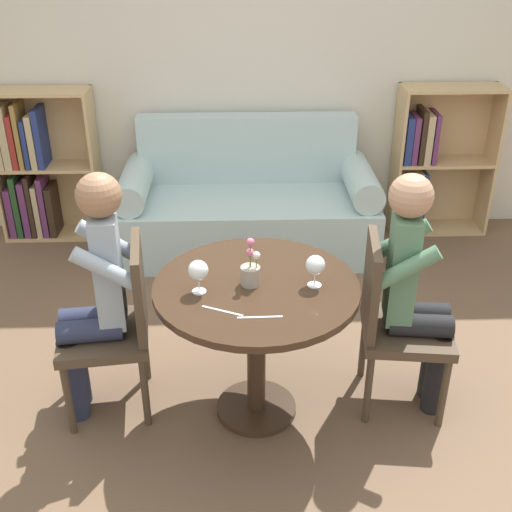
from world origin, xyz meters
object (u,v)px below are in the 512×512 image
(bookshelf_left, at_px, (37,169))
(couch, at_px, (248,208))
(chair_left, at_px, (118,322))
(wine_glass_right, at_px, (315,266))
(chair_right, at_px, (393,318))
(wine_glass_left, at_px, (198,271))
(person_right, at_px, (416,291))
(flower_vase, at_px, (251,271))
(bookshelf_right, at_px, (429,164))
(person_left, at_px, (94,294))

(bookshelf_left, bearing_deg, couch, -9.37)
(chair_left, bearing_deg, couch, 152.16)
(wine_glass_right, bearing_deg, couch, 98.17)
(chair_right, distance_m, wine_glass_left, 0.99)
(couch, xyz_separation_m, person_right, (0.75, -1.75, 0.34))
(wine_glass_right, bearing_deg, wine_glass_left, -175.92)
(chair_left, height_order, flower_vase, flower_vase)
(bookshelf_right, relative_size, flower_vase, 4.85)
(wine_glass_left, bearing_deg, person_left, 166.68)
(bookshelf_left, height_order, wine_glass_right, bookshelf_left)
(bookshelf_right, bearing_deg, person_right, -107.35)
(couch, relative_size, bookshelf_right, 1.62)
(bookshelf_right, xyz_separation_m, person_left, (-2.13, -2.01, 0.13))
(bookshelf_right, height_order, chair_right, bookshelf_right)
(bookshelf_left, bearing_deg, wine_glass_right, -48.68)
(bookshelf_left, xyz_separation_m, chair_left, (0.91, -1.98, -0.04))
(bookshelf_left, bearing_deg, flower_vase, -53.18)
(person_right, bearing_deg, person_left, 96.13)
(couch, distance_m, wine_glass_left, 1.95)
(chair_left, relative_size, flower_vase, 3.89)
(person_right, xyz_separation_m, flower_vase, (-0.77, -0.05, 0.15))
(couch, height_order, chair_right, couch)
(chair_right, bearing_deg, chair_left, 96.05)
(chair_right, bearing_deg, wine_glass_right, 108.71)
(couch, height_order, bookshelf_left, bookshelf_left)
(couch, distance_m, bookshelf_right, 1.42)
(bookshelf_left, xyz_separation_m, wine_glass_left, (1.31, -2.12, 0.31))
(bookshelf_left, xyz_separation_m, person_right, (2.32, -2.01, 0.12))
(person_left, height_order, person_right, person_left)
(wine_glass_left, bearing_deg, wine_glass_right, 4.08)
(couch, height_order, chair_left, couch)
(wine_glass_left, distance_m, wine_glass_right, 0.52)
(couch, bearing_deg, bookshelf_left, 170.63)
(person_left, height_order, wine_glass_left, person_left)
(bookshelf_left, height_order, chair_left, bookshelf_left)
(person_right, bearing_deg, couch, 29.72)
(person_left, relative_size, wine_glass_left, 8.12)
(chair_left, xyz_separation_m, flower_vase, (0.63, -0.08, 0.31))
(bookshelf_right, relative_size, wine_glass_left, 7.27)
(couch, bearing_deg, wine_glass_left, -97.83)
(wine_glass_left, height_order, wine_glass_right, wine_glass_left)
(chair_left, bearing_deg, chair_right, 82.63)
(bookshelf_right, bearing_deg, chair_right, -109.77)
(couch, bearing_deg, person_left, -113.27)
(couch, xyz_separation_m, flower_vase, (-0.03, -1.80, 0.50))
(wine_glass_left, bearing_deg, person_right, 6.01)
(person_left, bearing_deg, wine_glass_right, 78.61)
(couch, bearing_deg, flower_vase, -90.82)
(chair_left, bearing_deg, wine_glass_left, 64.78)
(person_left, relative_size, flower_vase, 5.42)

